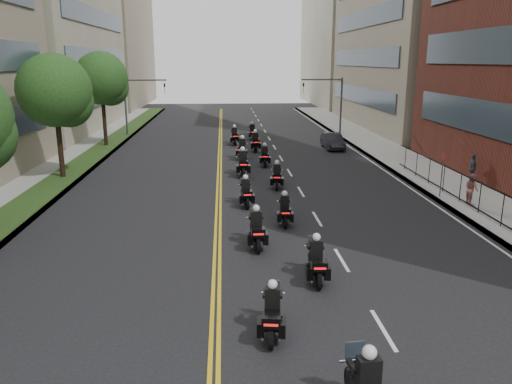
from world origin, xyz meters
TOP-DOWN VIEW (x-y plane):
  - sidewalk_right at (12.00, 25.00)m, footprint 4.00×90.00m
  - sidewalk_left at (-12.00, 25.00)m, footprint 4.00×90.00m
  - grass_strip at (-11.20, 25.00)m, footprint 2.00×90.00m
  - building_right_far at (21.50, 78.00)m, footprint 15.00×28.00m
  - building_left_far at (-22.00, 78.00)m, footprint 16.00×28.00m
  - street_trees at (-11.05, 18.61)m, footprint 4.40×38.40m
  - traffic_signal_right at (9.54, 42.00)m, footprint 4.09×0.20m
  - traffic_signal_left at (-9.54, 42.00)m, footprint 4.09×0.20m
  - motorcycle_2 at (0.10, 4.95)m, footprint 0.64×2.11m
  - motorcycle_3 at (1.91, 8.32)m, footprint 0.54×2.22m
  - motorcycle_4 at (0.12, 11.61)m, footprint 0.53×2.30m
  - motorcycle_5 at (1.58, 14.38)m, footprint 0.53×2.08m
  - motorcycle_6 at (-0.05, 17.44)m, footprint 0.54×2.18m
  - motorcycle_7 at (1.93, 21.07)m, footprint 0.62×2.19m
  - motorcycle_8 at (0.07, 24.27)m, footprint 0.59×2.55m
  - motorcycle_9 at (1.74, 27.38)m, footprint 0.51×2.19m
  - motorcycle_10 at (0.24, 29.87)m, footprint 0.68×2.43m
  - motorcycle_11 at (1.45, 33.23)m, footprint 0.55×2.40m
  - motorcycle_12 at (-0.18, 36.61)m, footprint 0.57×2.39m
  - motorcycle_13 at (1.57, 39.48)m, footprint 0.57×2.25m
  - parked_sedan at (8.00, 33.90)m, footprint 1.42×3.99m
  - pedestrian_b at (11.33, 16.46)m, footprint 0.61×0.77m
  - pedestrian_c at (13.50, 20.76)m, footprint 0.79×1.13m

SIDE VIEW (x-z plane):
  - sidewalk_right at x=12.00m, z-range 0.00..0.15m
  - sidewalk_left at x=-12.00m, z-range 0.00..0.15m
  - grass_strip at x=-11.20m, z-range 0.15..0.19m
  - motorcycle_5 at x=1.58m, z-range -0.16..1.38m
  - motorcycle_2 at x=0.10m, z-range -0.16..1.40m
  - motorcycle_6 at x=-0.05m, z-range -0.17..1.44m
  - motorcycle_9 at x=1.74m, z-range -0.17..1.45m
  - motorcycle_7 at x=1.93m, z-range -0.17..1.45m
  - motorcycle_3 at x=1.91m, z-range -0.17..1.47m
  - parked_sedan at x=8.00m, z-range 0.00..1.31m
  - motorcycle_13 at x=1.57m, z-range -0.17..1.49m
  - motorcycle_4 at x=0.12m, z-range -0.18..1.52m
  - motorcycle_12 at x=-0.18m, z-range -0.18..1.57m
  - motorcycle_11 at x=1.45m, z-range -0.19..1.58m
  - motorcycle_10 at x=0.24m, z-range -0.19..1.61m
  - motorcycle_8 at x=0.07m, z-range -0.20..1.69m
  - pedestrian_b at x=11.33m, z-range 0.15..1.72m
  - pedestrian_c at x=13.50m, z-range 0.15..1.94m
  - traffic_signal_right at x=9.54m, z-range 0.90..6.50m
  - traffic_signal_left at x=-9.54m, z-range 0.90..6.50m
  - street_trees at x=-11.05m, z-range 1.14..9.12m
  - building_right_far at x=21.50m, z-range 0.00..26.00m
  - building_left_far at x=-22.00m, z-range 0.00..26.00m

